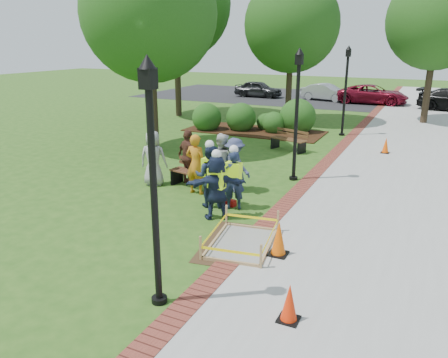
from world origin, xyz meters
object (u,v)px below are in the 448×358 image
at_px(bench_near, 193,179).
at_px(hivis_worker_c, 210,174).
at_px(lamp_near, 153,168).
at_px(hivis_worker_a, 217,185).
at_px(cone_front, 289,303).
at_px(wet_concrete_pad, 242,235).
at_px(hivis_worker_b, 234,178).

bearing_deg(bench_near, hivis_worker_c, -44.40).
bearing_deg(lamp_near, hivis_worker_a, 101.85).
bearing_deg(hivis_worker_a, cone_front, -48.34).
relative_size(wet_concrete_pad, bench_near, 1.50).
bearing_deg(lamp_near, bench_near, 114.14).
height_order(cone_front, lamp_near, lamp_near).
bearing_deg(lamp_near, hivis_worker_b, 98.56).
relative_size(cone_front, hivis_worker_c, 0.37).
bearing_deg(cone_front, hivis_worker_c, 131.14).
distance_m(lamp_near, hivis_worker_a, 4.29).
bearing_deg(hivis_worker_b, hivis_worker_c, -172.32).
xyz_separation_m(bench_near, hivis_worker_c, (1.22, -1.19, 0.66)).
xyz_separation_m(hivis_worker_a, hivis_worker_c, (-0.57, 0.71, 0.02)).
height_order(wet_concrete_pad, bench_near, bench_near).
height_order(bench_near, hivis_worker_a, hivis_worker_a).
height_order(hivis_worker_b, hivis_worker_c, hivis_worker_c).
distance_m(bench_near, hivis_worker_c, 1.83).
xyz_separation_m(wet_concrete_pad, lamp_near, (-0.41, -2.73, 2.25)).
xyz_separation_m(bench_near, lamp_near, (2.61, -5.82, 2.20)).
relative_size(lamp_near, hivis_worker_c, 2.25).
relative_size(hivis_worker_a, hivis_worker_b, 1.03).
bearing_deg(wet_concrete_pad, cone_front, -50.95).
relative_size(bench_near, lamp_near, 0.40).
bearing_deg(lamp_near, cone_front, 11.75).
relative_size(bench_near, hivis_worker_a, 0.91).
relative_size(bench_near, hivis_worker_c, 0.89).
distance_m(hivis_worker_b, hivis_worker_c, 0.68).
bearing_deg(cone_front, hivis_worker_b, 124.82).
bearing_deg(hivis_worker_c, bench_near, 135.60).
distance_m(cone_front, lamp_near, 3.14).
distance_m(bench_near, hivis_worker_b, 2.28).
bearing_deg(wet_concrete_pad, hivis_worker_b, 119.39).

